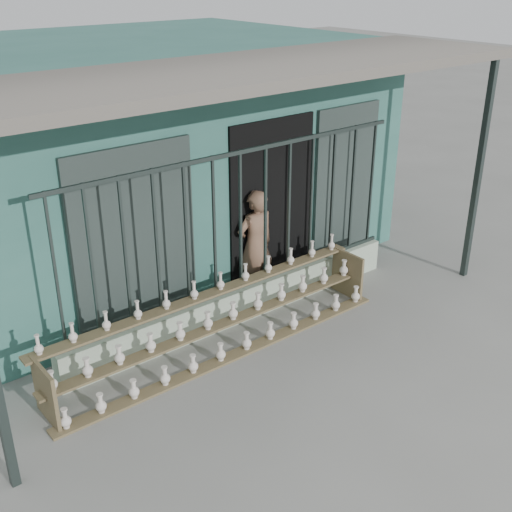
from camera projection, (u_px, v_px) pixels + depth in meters
ground at (310, 362)px, 7.44m from camera, size 60.00×60.00×0.00m
workshop_building at (124, 150)px, 9.76m from camera, size 7.40×6.60×3.21m
parapet_wall at (241, 303)px, 8.27m from camera, size 5.00×0.20×0.45m
security_fence at (241, 222)px, 7.80m from camera, size 5.00×0.04×1.80m
shelf_rack at (221, 322)px, 7.57m from camera, size 4.50×0.68×0.85m
elderly_woman at (255, 245)px, 8.59m from camera, size 0.58×0.39×1.55m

